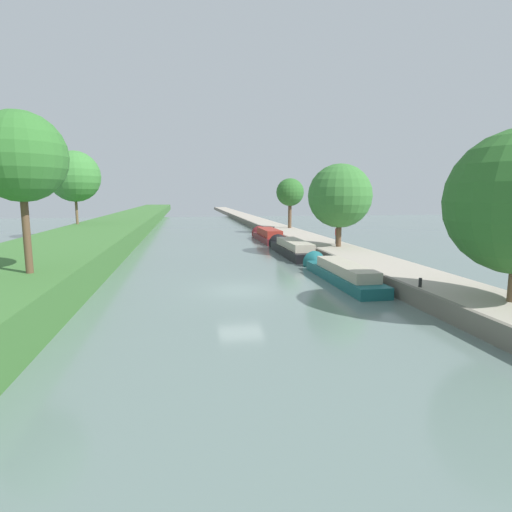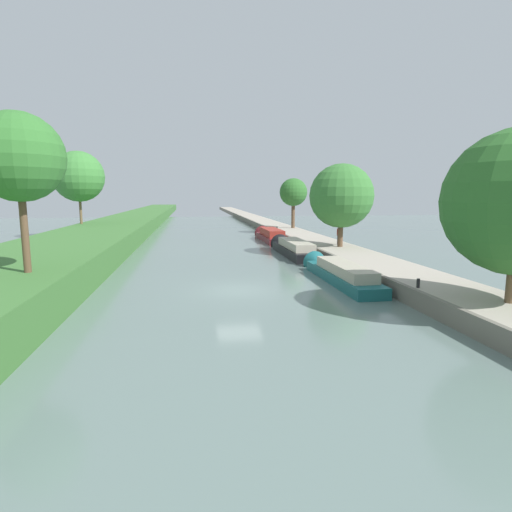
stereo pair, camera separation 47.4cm
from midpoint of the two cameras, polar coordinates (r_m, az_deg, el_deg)
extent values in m
plane|color=slate|center=(23.10, -2.73, -4.81)|extent=(160.00, 160.00, 0.00)
cube|color=#3D7033|center=(24.60, -32.15, -3.10)|extent=(8.32, 260.00, 1.86)
cube|color=#A89E8E|center=(26.17, 19.55, -2.77)|extent=(4.00, 260.00, 0.85)
cube|color=#6B665B|center=(25.20, 15.33, -2.95)|extent=(0.25, 260.00, 0.90)
cube|color=#195B60|center=(25.67, 11.49, -2.90)|extent=(1.81, 9.27, 0.63)
cube|color=#B2A893|center=(25.13, 11.91, -1.72)|extent=(1.49, 6.49, 0.61)
cone|color=#195B60|center=(30.47, 7.96, -1.03)|extent=(1.72, 1.09, 1.72)
cube|color=black|center=(36.33, 4.80, 0.66)|extent=(2.03, 9.57, 0.75)
cube|color=#B2A893|center=(35.78, 5.01, 1.65)|extent=(1.67, 6.70, 0.64)
cone|color=black|center=(41.53, 2.92, 1.66)|extent=(1.93, 1.22, 1.93)
cube|color=maroon|center=(47.65, 1.44, 2.51)|extent=(2.10, 9.36, 0.68)
cube|color=maroon|center=(47.12, 1.56, 3.33)|extent=(1.72, 6.55, 0.78)
cone|color=maroon|center=(52.84, 0.31, 3.10)|extent=(1.99, 1.26, 1.99)
cylinder|color=brown|center=(36.36, 11.11, 3.57)|extent=(0.46, 0.46, 2.89)
sphere|color=#387533|center=(36.24, 11.25, 8.23)|extent=(5.49, 5.49, 5.49)
cylinder|color=brown|center=(56.16, 4.49, 5.87)|extent=(0.48, 0.48, 3.82)
sphere|color=#2D6628|center=(56.10, 4.53, 8.87)|extent=(3.73, 3.73, 3.73)
cylinder|color=brown|center=(53.59, -23.99, 6.21)|extent=(0.30, 0.30, 3.99)
sphere|color=#3D7F38|center=(53.61, -24.23, 10.10)|extent=(5.97, 5.97, 5.97)
cylinder|color=brown|center=(20.82, -29.96, 3.38)|extent=(0.32, 0.32, 4.02)
sphere|color=#33702D|center=(20.83, -30.60, 11.84)|extent=(3.89, 3.89, 3.89)
cylinder|color=#282D42|center=(38.12, 10.85, 2.24)|extent=(0.26, 0.26, 0.82)
cylinder|color=#B22D28|center=(38.05, 10.88, 3.32)|extent=(0.34, 0.34, 0.62)
sphere|color=tan|center=(38.01, 10.90, 3.95)|extent=(0.22, 0.22, 0.22)
cylinder|color=black|center=(21.52, 21.34, -3.47)|extent=(0.16, 0.16, 0.45)
cylinder|color=black|center=(52.77, 2.26, 3.89)|extent=(0.16, 0.16, 0.45)
camera|label=1|loc=(0.24, -90.47, -0.07)|focal=28.69mm
camera|label=2|loc=(0.24, 89.53, 0.07)|focal=28.69mm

